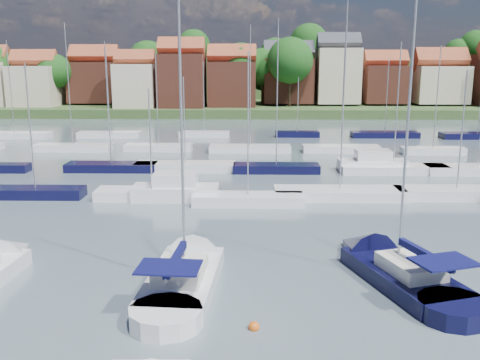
{
  "coord_description": "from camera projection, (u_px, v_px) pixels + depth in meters",
  "views": [
    {
      "loc": [
        0.78,
        -22.42,
        11.15
      ],
      "look_at": [
        0.1,
        14.0,
        3.03
      ],
      "focal_mm": 40.0,
      "sensor_mm": 36.0,
      "label": 1
    }
  ],
  "objects": [
    {
      "name": "sailboat_navy",
      "position": [
        387.0,
        267.0,
        28.59
      ],
      "size": [
        6.72,
        12.4,
        16.61
      ],
      "rotation": [
        0.0,
        0.0,
        1.88
      ],
      "color": "black",
      "rests_on": "ground"
    },
    {
      "name": "far_shore_town",
      "position": [
        255.0,
        84.0,
        152.74
      ],
      "size": [
        212.46,
        90.0,
        22.27
      ],
      "color": "#3B542A",
      "rests_on": "ground"
    },
    {
      "name": "sailboat_centre",
      "position": [
        189.0,
        270.0,
        28.21
      ],
      "size": [
        4.05,
        12.41,
        16.56
      ],
      "rotation": [
        0.0,
        0.0,
        1.5
      ],
      "color": "white",
      "rests_on": "ground"
    },
    {
      "name": "buoy_d",
      "position": [
        254.0,
        329.0,
        22.73
      ],
      "size": [
        0.49,
        0.49,
        0.49
      ],
      "primitive_type": "sphere",
      "color": "#D85914",
      "rests_on": "ground"
    },
    {
      "name": "buoy_c",
      "position": [
        161.0,
        318.0,
        23.67
      ],
      "size": [
        0.51,
        0.51,
        0.51
      ],
      "primitive_type": "sphere",
      "color": "#D85914",
      "rests_on": "ground"
    },
    {
      "name": "marina_field",
      "position": [
        260.0,
        161.0,
        58.49
      ],
      "size": [
        79.62,
        41.41,
        15.93
      ],
      "color": "white",
      "rests_on": "ground"
    },
    {
      "name": "ground",
      "position": [
        243.0,
        157.0,
        63.35
      ],
      "size": [
        260.0,
        260.0,
        0.0
      ],
      "primitive_type": "plane",
      "color": "#3F4B55",
      "rests_on": "ground"
    },
    {
      "name": "buoy_e",
      "position": [
        348.0,
        254.0,
        31.6
      ],
      "size": [
        0.46,
        0.46,
        0.46
      ],
      "primitive_type": "sphere",
      "color": "beige",
      "rests_on": "ground"
    }
  ]
}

